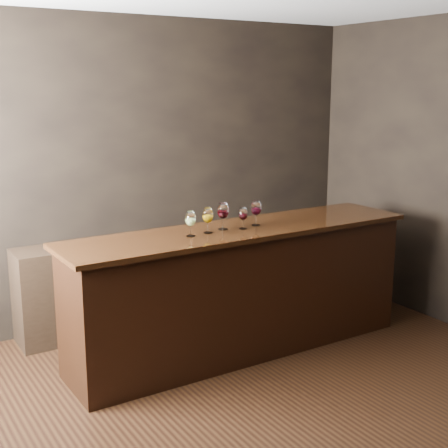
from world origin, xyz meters
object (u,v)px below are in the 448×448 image
bar_counter (241,292)px  glass_red_a (223,211)px  glass_red_b (243,214)px  back_bar_shelf (142,280)px  glass_amber (208,216)px  glass_red_c (256,209)px  glass_white (191,219)px

bar_counter → glass_red_a: (-0.16, 0.03, 0.69)m
glass_red_b → back_bar_shelf: bearing=111.9°
back_bar_shelf → glass_amber: glass_amber is taller
bar_counter → glass_amber: size_ratio=14.61×
bar_counter → glass_amber: 0.75m
back_bar_shelf → bar_counter: bearing=-66.9°
bar_counter → glass_red_c: size_ratio=14.07×
bar_counter → glass_red_b: 0.67m
back_bar_shelf → glass_red_c: glass_red_c is taller
back_bar_shelf → glass_red_b: 1.37m
bar_counter → glass_red_a: glass_red_a is taller
glass_white → bar_counter: bearing=4.5°
glass_white → glass_red_a: (0.33, 0.07, 0.01)m
glass_red_b → glass_red_c: glass_red_c is taller
bar_counter → glass_white: glass_white is taller
bar_counter → glass_red_b: size_ratio=16.48×
glass_amber → glass_red_c: size_ratio=0.96×
glass_white → glass_red_b: bearing=0.0°
glass_red_a → glass_red_c: size_ratio=1.05×
back_bar_shelf → glass_red_a: (0.28, -0.99, 0.79)m
glass_amber → glass_red_a: bearing=13.5°
glass_white → glass_red_b: (0.48, 0.00, -0.01)m
glass_amber → glass_red_b: size_ratio=1.13×
glass_amber → glass_red_c: bearing=3.1°
glass_amber → glass_red_a: (0.16, 0.04, 0.01)m
back_bar_shelf → glass_amber: bearing=-83.7°
glass_red_a → glass_red_b: size_ratio=1.23×
glass_white → glass_red_a: size_ratio=0.90×
glass_white → glass_amber: bearing=9.2°
glass_white → glass_red_c: glass_red_c is taller
glass_red_c → bar_counter: bearing=-174.8°
glass_amber → glass_red_b: (0.31, -0.03, -0.02)m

